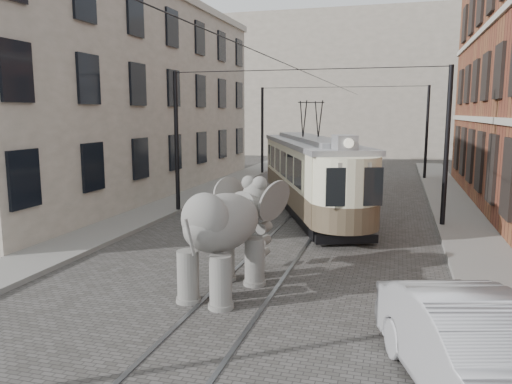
% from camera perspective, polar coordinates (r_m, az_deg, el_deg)
% --- Properties ---
extents(ground, '(120.00, 120.00, 0.00)m').
position_cam_1_polar(ground, '(14.68, 1.47, -8.01)').
color(ground, '#484543').
extents(tram_rails, '(1.54, 80.00, 0.02)m').
position_cam_1_polar(tram_rails, '(14.67, 1.47, -7.96)').
color(tram_rails, slate).
rests_on(tram_rails, ground).
extents(sidewalk_right, '(2.00, 60.00, 0.15)m').
position_cam_1_polar(sidewalk_right, '(14.46, 25.47, -8.86)').
color(sidewalk_right, slate).
rests_on(sidewalk_right, ground).
extents(sidewalk_left, '(2.00, 60.00, 0.15)m').
position_cam_1_polar(sidewalk_left, '(17.38, -19.88, -5.59)').
color(sidewalk_left, slate).
rests_on(sidewalk_left, ground).
extents(stucco_building, '(7.00, 24.00, 10.00)m').
position_cam_1_polar(stucco_building, '(27.69, -15.94, 10.15)').
color(stucco_building, gray).
rests_on(stucco_building, ground).
extents(distant_block, '(28.00, 10.00, 14.00)m').
position_cam_1_polar(distant_block, '(53.78, 12.36, 11.72)').
color(distant_block, gray).
rests_on(distant_block, ground).
extents(catenary, '(11.00, 30.20, 6.00)m').
position_cam_1_polar(catenary, '(19.00, 4.68, 5.08)').
color(catenary, black).
rests_on(catenary, ground).
extents(tram, '(6.74, 12.11, 4.78)m').
position_cam_1_polar(tram, '(21.87, 6.20, 3.97)').
color(tram, beige).
rests_on(tram, ground).
extents(elephant, '(3.16, 4.74, 2.68)m').
position_cam_1_polar(elephant, '(11.94, -3.83, -5.34)').
color(elephant, slate).
rests_on(elephant, ground).
extents(parked_car, '(3.12, 5.02, 1.56)m').
position_cam_1_polar(parked_car, '(8.43, 23.76, -16.49)').
color(parked_car, '#A09FA3').
rests_on(parked_car, ground).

